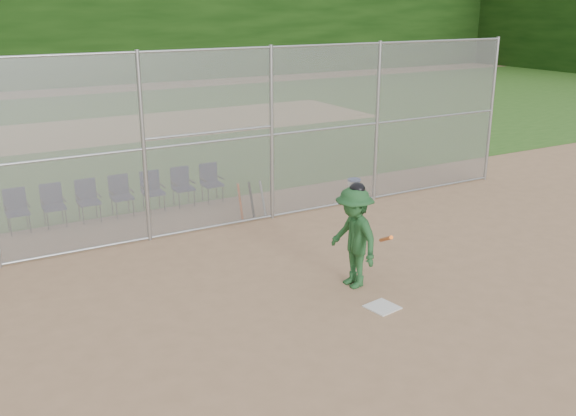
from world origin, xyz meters
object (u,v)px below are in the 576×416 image
batter_at_plate (354,237)px  chair_0 (17,211)px  home_plate (382,307)px  water_cooler (354,187)px

batter_at_plate → chair_0: (-4.80, 6.01, -0.45)m
home_plate → batter_at_plate: size_ratio=0.25×
home_plate → chair_0: (-4.71, 7.00, 0.47)m
home_plate → chair_0: 8.45m
home_plate → batter_at_plate: 1.36m
home_plate → water_cooler: (3.43, 5.65, 0.21)m
home_plate → batter_at_plate: (0.09, 0.99, 0.92)m
home_plate → water_cooler: size_ratio=1.08×
home_plate → chair_0: size_ratio=0.50×
batter_at_plate → water_cooler: size_ratio=4.35×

